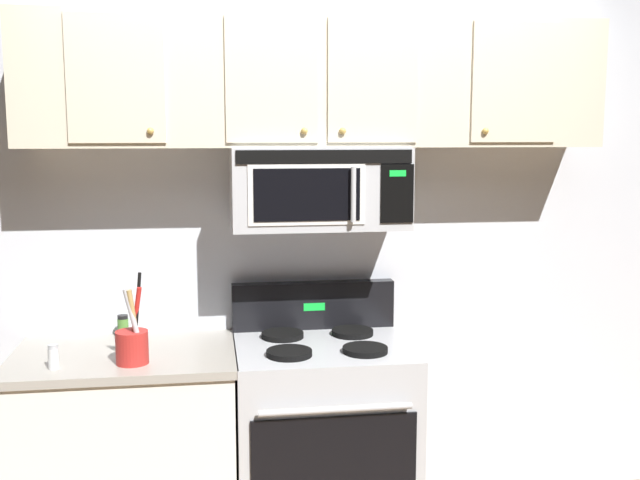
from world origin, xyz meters
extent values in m
cube|color=silver|center=(0.00, 0.79, 1.35)|extent=(5.20, 0.10, 2.70)
cube|color=#B7BABF|center=(0.00, 0.42, 0.45)|extent=(0.76, 0.64, 0.90)
cube|color=black|center=(0.00, 0.09, 0.44)|extent=(0.67, 0.01, 0.52)
cylinder|color=#B7BABF|center=(0.00, 0.06, 0.74)|extent=(0.61, 0.03, 0.03)
cube|color=black|center=(0.00, 0.70, 1.01)|extent=(0.76, 0.07, 0.22)
cube|color=#19D83F|center=(0.00, 0.67, 1.01)|extent=(0.10, 0.00, 0.04)
cylinder|color=black|center=(-0.16, 0.28, 0.91)|extent=(0.19, 0.19, 0.02)
cylinder|color=black|center=(0.16, 0.28, 0.91)|extent=(0.19, 0.19, 0.02)
cylinder|color=black|center=(-0.16, 0.56, 0.91)|extent=(0.19, 0.19, 0.02)
cylinder|color=black|center=(0.16, 0.56, 0.91)|extent=(0.19, 0.19, 0.02)
cube|color=#B7BABF|center=(0.00, 0.54, 1.57)|extent=(0.76, 0.39, 0.35)
cube|color=black|center=(0.00, 0.35, 1.72)|extent=(0.73, 0.01, 0.06)
cube|color=white|center=(-0.07, 0.35, 1.56)|extent=(0.49, 0.01, 0.25)
cube|color=black|center=(-0.08, 0.34, 1.56)|extent=(0.44, 0.01, 0.22)
cube|color=black|center=(0.30, 0.35, 1.56)|extent=(0.14, 0.01, 0.25)
cube|color=#19D83F|center=(0.30, 0.34, 1.65)|extent=(0.07, 0.00, 0.03)
cylinder|color=#B7BABF|center=(0.11, 0.32, 1.56)|extent=(0.02, 0.02, 0.23)
cube|color=beige|center=(0.00, 0.57, 2.02)|extent=(2.50, 0.33, 0.55)
cube|color=beige|center=(-0.83, 0.40, 2.02)|extent=(0.38, 0.01, 0.51)
sphere|color=tan|center=(-0.70, 0.39, 1.82)|extent=(0.03, 0.03, 0.03)
cube|color=beige|center=(-0.21, 0.40, 2.02)|extent=(0.38, 0.01, 0.51)
sphere|color=tan|center=(-0.08, 0.39, 1.82)|extent=(0.03, 0.03, 0.03)
cube|color=beige|center=(0.21, 0.40, 2.02)|extent=(0.38, 0.01, 0.51)
sphere|color=tan|center=(0.08, 0.39, 1.82)|extent=(0.03, 0.03, 0.03)
cube|color=beige|center=(0.83, 0.40, 2.02)|extent=(0.38, 0.01, 0.51)
sphere|color=tan|center=(0.70, 0.39, 1.82)|extent=(0.03, 0.03, 0.03)
cube|color=white|center=(-0.84, 0.43, 0.43)|extent=(0.90, 0.62, 0.86)
cube|color=#9E998E|center=(-0.84, 0.43, 0.88)|extent=(0.93, 0.65, 0.03)
cylinder|color=red|center=(-0.79, 0.27, 0.97)|extent=(0.13, 0.13, 0.13)
cylinder|color=#BCBCC1|center=(-0.78, 0.26, 1.09)|extent=(0.07, 0.04, 0.24)
cylinder|color=tan|center=(-0.78, 0.26, 1.09)|extent=(0.05, 0.03, 0.23)
cylinder|color=black|center=(-0.77, 0.28, 1.12)|extent=(0.04, 0.03, 0.30)
cylinder|color=red|center=(-0.77, 0.28, 1.09)|extent=(0.06, 0.06, 0.24)
cylinder|color=white|center=(-1.09, 0.24, 0.94)|extent=(0.04, 0.04, 0.08)
cylinder|color=#B7BABF|center=(-1.09, 0.24, 0.99)|extent=(0.04, 0.04, 0.02)
cylinder|color=#4C7F33|center=(-0.87, 0.66, 0.94)|extent=(0.05, 0.05, 0.09)
cylinder|color=black|center=(-0.87, 0.66, 1.00)|extent=(0.05, 0.05, 0.02)
camera|label=1|loc=(-0.48, -2.70, 1.82)|focal=42.06mm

